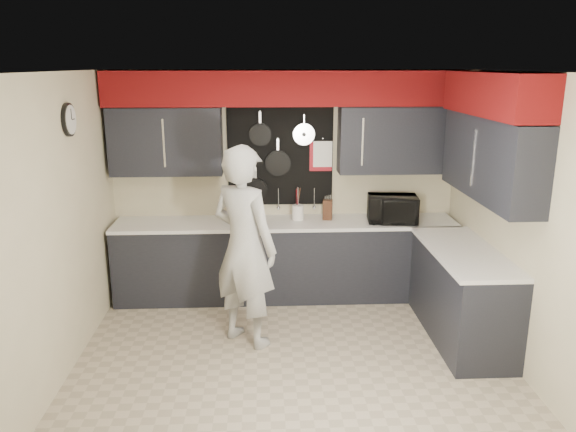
{
  "coord_description": "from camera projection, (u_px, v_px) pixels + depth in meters",
  "views": [
    {
      "loc": [
        -0.27,
        -4.72,
        2.66
      ],
      "look_at": [
        -0.02,
        0.5,
        1.24
      ],
      "focal_mm": 35.0,
      "sensor_mm": 36.0,
      "label": 1
    }
  ],
  "objects": [
    {
      "name": "person",
      "position": [
        244.0,
        247.0,
        5.33
      ],
      "size": [
        0.85,
        0.81,
        1.96
      ],
      "primitive_type": "imported",
      "rotation": [
        0.0,
        0.0,
        2.47
      ],
      "color": "#B4B4B2",
      "rests_on": "ground"
    },
    {
      "name": "right_wall_assembly",
      "position": [
        495.0,
        146.0,
        5.09
      ],
      "size": [
        0.36,
        3.5,
        2.6
      ],
      "color": "beige",
      "rests_on": "ground"
    },
    {
      "name": "knife_block",
      "position": [
        328.0,
        210.0,
        6.47
      ],
      "size": [
        0.12,
        0.12,
        0.23
      ],
      "primitive_type": "cube",
      "rotation": [
        0.0,
        0.0,
        -0.21
      ],
      "color": "#3A2412",
      "rests_on": "base_cabinets"
    },
    {
      "name": "coffee_maker",
      "position": [
        240.0,
        208.0,
        6.32
      ],
      "size": [
        0.22,
        0.25,
        0.32
      ],
      "rotation": [
        0.0,
        0.0,
        0.25
      ],
      "color": "black",
      "rests_on": "base_cabinets"
    },
    {
      "name": "microwave",
      "position": [
        392.0,
        209.0,
        6.35
      ],
      "size": [
        0.58,
        0.42,
        0.3
      ],
      "primitive_type": "imported",
      "rotation": [
        0.0,
        0.0,
        -0.1
      ],
      "color": "black",
      "rests_on": "base_cabinets"
    },
    {
      "name": "utensil_crock",
      "position": [
        298.0,
        212.0,
        6.46
      ],
      "size": [
        0.13,
        0.13,
        0.17
      ],
      "primitive_type": "cylinder",
      "color": "white",
      "rests_on": "base_cabinets"
    },
    {
      "name": "base_cabinets",
      "position": [
        331.0,
        268.0,
        6.26
      ],
      "size": [
        3.95,
        2.2,
        0.92
      ],
      "color": "black",
      "rests_on": "ground"
    },
    {
      "name": "left_wall_assembly",
      "position": [
        62.0,
        223.0,
        4.84
      ],
      "size": [
        0.05,
        3.5,
        2.6
      ],
      "color": "beige",
      "rests_on": "ground"
    },
    {
      "name": "ground",
      "position": [
        293.0,
        357.0,
        5.26
      ],
      "size": [
        4.0,
        4.0,
        0.0
      ],
      "primitive_type": "plane",
      "color": "tan",
      "rests_on": "ground"
    },
    {
      "name": "back_wall_assembly",
      "position": [
        286.0,
        124.0,
        6.28
      ],
      "size": [
        4.0,
        0.36,
        2.6
      ],
      "color": "beige",
      "rests_on": "ground"
    }
  ]
}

